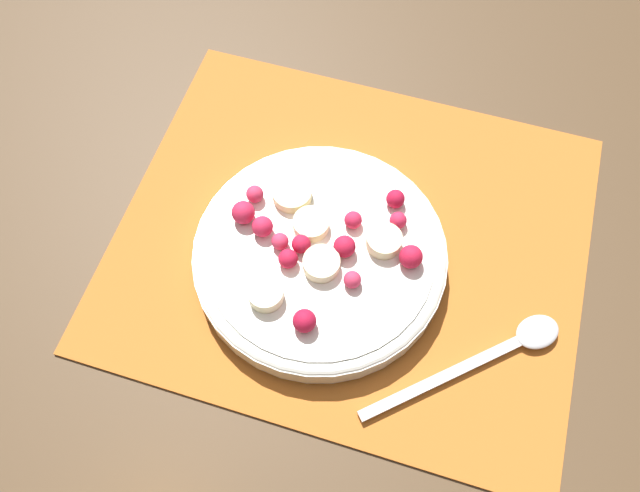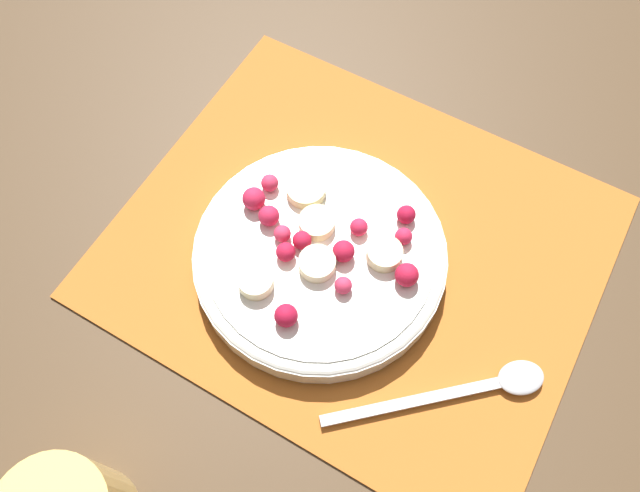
# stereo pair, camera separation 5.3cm
# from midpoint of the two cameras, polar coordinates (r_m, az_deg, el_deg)

# --- Properties ---
(ground_plane) EXTENTS (3.00, 3.00, 0.00)m
(ground_plane) POSITION_cam_midpoint_polar(r_m,az_deg,el_deg) (0.57, 6.00, -0.35)
(ground_plane) COLOR #4C3823
(placemat) EXTENTS (0.42, 0.36, 0.01)m
(placemat) POSITION_cam_midpoint_polar(r_m,az_deg,el_deg) (0.57, 6.02, -0.21)
(placemat) COLOR #B26023
(placemat) RESTS_ON ground_plane
(fruit_bowl) EXTENTS (0.22, 0.22, 0.05)m
(fruit_bowl) POSITION_cam_midpoint_polar(r_m,az_deg,el_deg) (0.54, 2.76, -1.01)
(fruit_bowl) COLOR silver
(fruit_bowl) RESTS_ON placemat
(spoon) EXTENTS (0.15, 0.14, 0.01)m
(spoon) POSITION_cam_midpoint_polar(r_m,az_deg,el_deg) (0.54, 17.18, -12.50)
(spoon) COLOR silver
(spoon) RESTS_ON placemat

